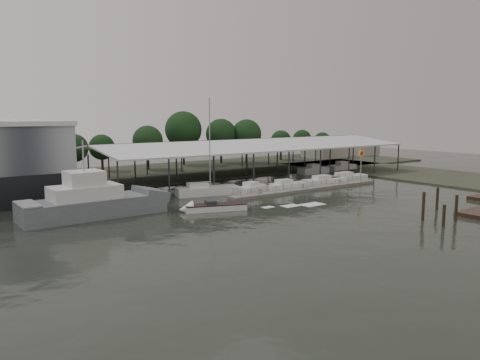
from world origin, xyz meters
TOP-DOWN VIEW (x-y plane):
  - ground at (0.00, 0.00)m, footprint 200.00×200.00m
  - land_strip_far at (0.00, 42.00)m, footprint 140.00×30.00m
  - land_strip_east at (45.00, 10.00)m, footprint 20.00×60.00m
  - covered_boat_shed at (17.00, 28.00)m, footprint 58.24×24.00m
  - floating_dock at (15.00, 10.00)m, footprint 28.00×2.00m
  - shell_fuel_sign at (27.00, 9.99)m, footprint 1.10×0.18m
  - distant_commercial_buildings at (59.03, 44.69)m, footprint 22.00×8.00m
  - grey_trawler at (-16.97, 10.73)m, footprint 16.35×5.36m
  - white_sailboat at (0.40, 15.29)m, footprint 9.13×4.60m
  - speedboat_underway at (-4.97, 5.72)m, footprint 18.39×7.64m
  - moored_cruiser_0 at (7.05, 13.02)m, footprint 5.87×3.31m
  - moored_cruiser_1 at (12.49, 12.02)m, footprint 6.95×2.82m
  - moored_cruiser_2 at (20.68, 12.23)m, footprint 7.96×2.89m
  - moored_cruiser_3 at (26.68, 12.92)m, footprint 8.57×2.56m
  - mooring_pilings at (13.04, -14.63)m, footprint 7.88×10.47m
  - horizon_tree_line at (21.24, 48.22)m, footprint 69.57×11.26m

SIDE VIEW (x-z plane):
  - ground at x=0.00m, z-range 0.00..0.00m
  - land_strip_far at x=0.00m, z-range -0.05..0.25m
  - land_strip_east at x=45.00m, z-range -0.05..0.25m
  - floating_dock at x=15.00m, z-range -0.50..0.90m
  - speedboat_underway at x=-4.97m, z-range -0.61..1.39m
  - moored_cruiser_2 at x=20.68m, z-range -0.24..1.46m
  - moored_cruiser_0 at x=7.05m, z-range -0.24..1.46m
  - moored_cruiser_1 at x=12.49m, z-range -0.24..1.46m
  - moored_cruiser_3 at x=26.68m, z-range -0.24..1.46m
  - white_sailboat at x=0.40m, z-range -6.23..7.55m
  - mooring_pilings at x=13.04m, z-range -0.75..2.94m
  - grey_trawler at x=-16.97m, z-range -2.84..6.00m
  - distant_commercial_buildings at x=59.03m, z-range -0.16..3.84m
  - shell_fuel_sign at x=27.00m, z-range 1.15..6.70m
  - covered_boat_shed at x=17.00m, z-range 2.65..9.61m
  - horizon_tree_line at x=21.24m, z-range 0.46..12.49m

